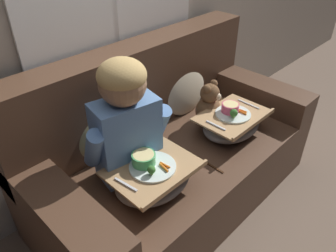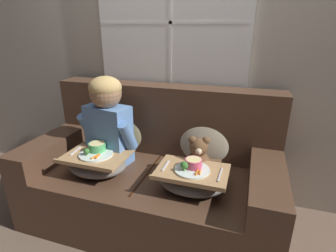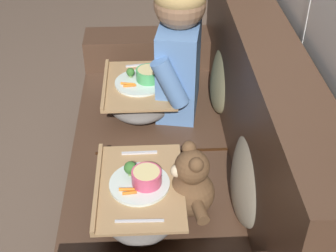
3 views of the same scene
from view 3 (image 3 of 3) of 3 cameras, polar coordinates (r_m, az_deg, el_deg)
name	(u,v)px [view 3 (image 3 of 3)]	position (r m, az deg, el deg)	size (l,w,h in m)	color
ground_plane	(173,217)	(2.44, 0.66, -11.05)	(14.00, 14.00, 0.00)	brown
couch	(190,165)	(2.20, 2.76, -4.79)	(1.86, 0.93, 1.02)	#4C3323
throw_pillow_behind_child	(226,73)	(2.34, 7.06, 6.40)	(0.40, 0.19, 0.42)	tan
throw_pillow_behind_teddy	(254,172)	(1.78, 10.45, -5.48)	(0.42, 0.20, 0.44)	#C1B293
child_figure	(179,41)	(2.22, 1.36, 10.35)	(0.50, 0.27, 0.68)	#5B84BC
teddy_bear	(190,186)	(1.79, 2.73, -7.30)	(0.33, 0.23, 0.30)	brown
lap_tray_child	(140,94)	(2.37, -3.43, 3.88)	(0.46, 0.36, 0.21)	slate
lap_tray_teddy	(140,197)	(1.82, -3.42, -8.60)	(0.46, 0.33, 0.22)	slate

